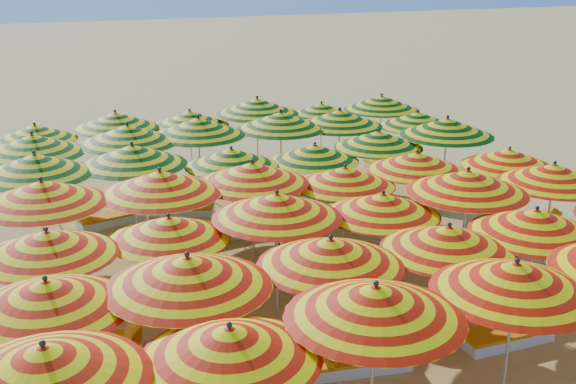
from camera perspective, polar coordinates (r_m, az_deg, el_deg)
The scene contains 57 objects.
ground at distance 16.05m, azimuth 0.61°, elevation -5.96°, with size 120.00×120.00×0.00m, color tan.
umbrella_0 at distance 8.81m, azimuth -18.66°, elevation -12.76°, with size 2.48×2.48×2.54m.
umbrella_1 at distance 8.99m, azimuth -4.63°, elevation -11.83°, with size 3.04×3.04×2.43m.
umbrella_2 at distance 9.66m, azimuth 6.91°, elevation -8.62°, with size 3.25×3.25×2.59m.
umbrella_3 at distance 10.80m, azimuth 17.53°, elevation -6.49°, with size 3.07×3.07×2.56m.
umbrella_6 at distance 10.54m, azimuth -18.52°, elevation -7.75°, with size 3.08×3.08×2.47m.
umbrella_7 at distance 10.51m, azimuth -7.92°, elevation -6.27°, with size 3.25×3.25×2.60m.
umbrella_8 at distance 11.33m, azimuth 3.37°, elevation -4.78°, with size 2.59×2.59×2.48m.
umbrella_9 at distance 12.27m, azimuth 12.57°, elevation -3.62°, with size 2.53×2.53×2.42m.
umbrella_10 at distance 13.32m, azimuth 18.99°, elevation -2.24°, with size 2.70×2.70×2.46m.
umbrella_12 at distance 12.43m, azimuth -18.47°, elevation -3.88°, with size 2.51×2.51×2.42m.
umbrella_13 at distance 12.85m, azimuth -9.38°, elevation -2.83°, with size 2.24×2.24×2.31m.
umbrella_14 at distance 13.13m, azimuth -0.88°, elevation -1.08°, with size 3.03×3.03×2.56m.
umbrella_15 at distance 13.81m, azimuth 7.52°, elevation -0.99°, with size 2.84×2.84×2.36m.
umbrella_16 at distance 14.79m, azimuth 14.00°, elevation 0.80°, with size 3.04×3.04×2.60m.
umbrella_17 at distance 16.28m, azimuth 20.25°, elevation 1.34°, with size 2.82×2.82×2.45m.
umbrella_18 at distance 14.39m, azimuth -18.86°, elevation -0.05°, with size 3.29×3.29×2.63m.
umbrella_19 at distance 14.51m, azimuth -10.07°, elevation 0.75°, with size 2.50×2.50×2.61m.
umbrella_20 at distance 15.13m, azimuth -2.84°, elevation 1.51°, with size 2.77×2.77×2.54m.
umbrella_21 at distance 15.51m, azimuth 4.52°, elevation 1.23°, with size 2.89×2.89×2.33m.
umbrella_22 at distance 16.63m, azimuth 10.16°, elevation 2.38°, with size 2.90×2.90×2.39m.
umbrella_23 at distance 17.69m, azimuth 17.05°, elevation 2.61°, with size 2.49×2.49×2.32m.
umbrella_24 at distance 16.31m, azimuth -19.34°, elevation 2.05°, with size 2.98×2.98×2.63m.
umbrella_25 at distance 16.58m, azimuth -12.19°, elevation 2.87°, with size 3.25×3.25×2.61m.
umbrella_26 at distance 16.89m, azimuth -4.49°, elevation 2.74°, with size 2.67×2.67×2.35m.
umbrella_27 at distance 17.41m, azimuth 2.13°, elevation 3.11°, with size 2.72×2.72×2.30m.
umbrella_28 at distance 18.41m, azimuth 7.16°, elevation 4.16°, with size 2.72×2.72×2.41m.
umbrella_29 at distance 19.22m, azimuth 12.46°, elevation 5.04°, with size 2.59×2.59×2.62m.
umbrella_30 at distance 18.11m, azimuth -19.52°, elevation 3.58°, with size 3.25×3.25×2.62m.
umbrella_31 at distance 18.35m, azimuth -12.55°, elevation 4.48°, with size 3.06×3.06×2.64m.
umbrella_32 at distance 18.86m, azimuth -7.10°, elevation 5.15°, with size 3.12×3.12×2.64m.
umbrella_33 at distance 19.51m, azimuth -0.57°, elevation 5.66°, with size 2.76×2.76×2.61m.
umbrella_34 at distance 20.12m, azimuth 4.11°, elevation 5.86°, with size 2.62×2.62×2.55m.
umbrella_35 at distance 20.96m, azimuth 10.22°, elevation 5.69°, with size 2.86×2.86×2.37m.
umbrella_36 at distance 20.44m, azimuth -19.34°, elevation 4.47°, with size 2.69×2.69×2.32m.
umbrella_37 at distance 20.61m, azimuth -13.46°, elevation 5.54°, with size 2.84×2.84×2.48m.
umbrella_38 at distance 20.93m, azimuth -7.75°, elevation 5.79°, with size 2.70×2.70×2.37m.
umbrella_39 at distance 21.26m, azimuth -2.45°, elevation 6.79°, with size 2.66×2.66×2.63m.
umbrella_40 at distance 22.14m, azimuth 2.66°, elevation 6.49°, with size 2.70×2.70×2.30m.
umbrella_41 at distance 22.63m, azimuth 7.40°, elevation 7.01°, with size 2.59×2.59×2.47m.
lounger_3 at distance 11.86m, azimuth -5.27°, elevation -14.87°, with size 1.74×0.60×0.69m.
lounger_4 at distance 12.43m, azimuth 5.45°, elevation -13.15°, with size 1.79×0.78×0.69m.
lounger_5 at distance 13.70m, azimuth 16.99°, elevation -10.71°, with size 1.75×0.63×0.69m.
lounger_7 at distance 13.25m, azimuth -14.95°, elevation -11.60°, with size 1.81×0.91×0.69m.
lounger_8 at distance 14.53m, azimuth 5.03°, elevation -8.13°, with size 1.82×1.17×0.69m.
lounger_9 at distance 15.00m, azimuth -19.89°, elevation -8.37°, with size 1.82×1.01×0.69m.
lounger_10 at distance 15.19m, azimuth -7.58°, elevation -6.99°, with size 1.82×1.23×0.69m.
lounger_11 at distance 18.59m, azimuth 18.07°, elevation -2.88°, with size 1.82×0.96×0.69m.
lounger_12 at distance 17.50m, azimuth -6.35°, elevation -3.38°, with size 1.81×0.88×0.69m.
lounger_13 at distance 19.00m, azimuth -13.91°, elevation -2.02°, with size 1.82×1.00×0.69m.
lounger_14 at distance 19.34m, azimuth -8.54°, elevation -1.29°, with size 1.82×1.17×0.69m.
lounger_15 at distance 20.29m, azimuth 1.04°, elevation -0.12°, with size 1.82×1.03×0.69m.
lounger_16 at distance 20.80m, azimuth 5.64°, elevation 0.26°, with size 1.83×1.06×0.69m.
lounger_17 at distance 21.30m, azimuth -9.07°, elevation 0.56°, with size 1.82×1.18×0.69m.
lounger_18 at distance 23.60m, azimuth 8.22°, elevation 2.40°, with size 1.78×0.73×0.69m.
beachgoer_a at distance 17.34m, azimuth -0.49°, elevation -1.25°, with size 0.57×0.37×1.56m, color tan.
beachgoer_b at distance 16.37m, azimuth -0.53°, elevation -2.80°, with size 0.67×0.53×1.39m, color tan.
Camera 1 is at (-5.15, -13.65, 6.69)m, focal length 45.00 mm.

